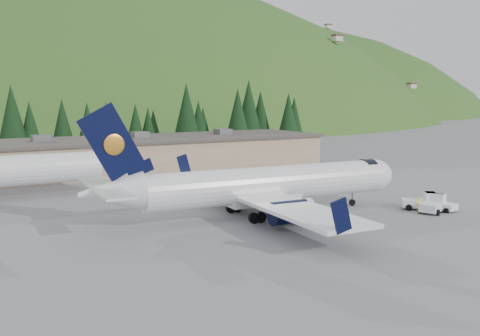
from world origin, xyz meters
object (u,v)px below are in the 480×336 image
baggage_tug_b (422,202)px  terminal_building (109,155)px  baggage_tug_a (434,204)px  airliner (262,186)px  ramp_worker (419,205)px  baggage_tug_c (440,204)px

baggage_tug_b → terminal_building: bearing=152.7°
baggage_tug_a → baggage_tug_b: bearing=67.7°
airliner → baggage_tug_b: 17.28m
baggage_tug_b → ramp_worker: 2.21m
baggage_tug_b → baggage_tug_a: bearing=-52.8°
baggage_tug_b → ramp_worker: (-1.84, -1.23, -0.00)m
baggage_tug_b → airliner: bearing=-161.5°
airliner → baggage_tug_a: size_ratio=8.93×
baggage_tug_c → baggage_tug_b: bearing=34.1°
baggage_tug_a → terminal_building: bearing=92.4°
baggage_tug_b → terminal_building: (-20.20, 43.62, 1.81)m
terminal_building → baggage_tug_c: bearing=-64.6°
airliner → baggage_tug_a: airliner is taller
baggage_tug_c → terminal_building: bearing=17.1°
baggage_tug_a → baggage_tug_c: (1.18, 0.27, -0.13)m
terminal_building → ramp_worker: size_ratio=43.78×
airliner → terminal_building: size_ratio=0.48×
baggage_tug_a → baggage_tug_b: 1.54m
terminal_building → ramp_worker: terminal_building is taller
baggage_tug_c → ramp_worker: 3.01m
airliner → terminal_building: 38.15m
airliner → terminal_building: (-4.03, 37.94, -0.36)m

